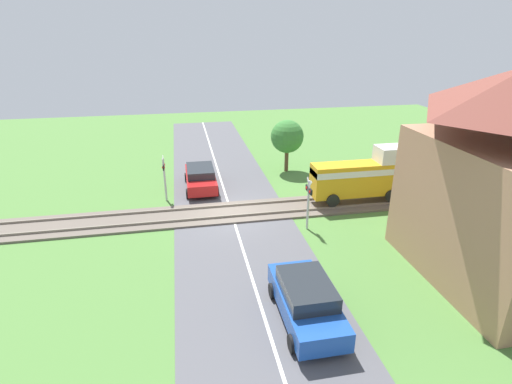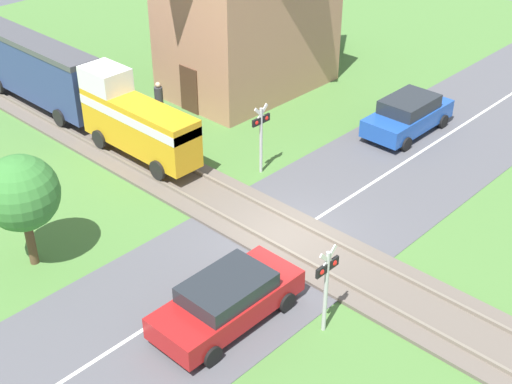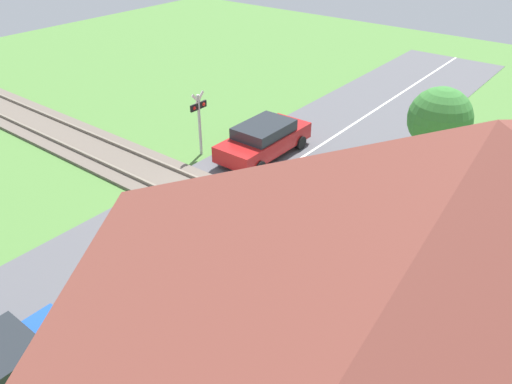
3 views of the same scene
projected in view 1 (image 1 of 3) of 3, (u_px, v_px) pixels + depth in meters
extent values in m
plane|color=#4C7A38|center=(231.00, 213.00, 22.67)|extent=(60.00, 60.00, 0.00)
cube|color=#515156|center=(231.00, 213.00, 22.66)|extent=(48.00, 6.40, 0.02)
cube|color=silver|center=(231.00, 213.00, 22.66)|extent=(48.00, 0.12, 0.00)
cube|color=#665B51|center=(231.00, 212.00, 22.64)|extent=(2.80, 48.00, 0.12)
cube|color=slate|center=(230.00, 205.00, 23.25)|extent=(0.10, 48.00, 0.12)
cube|color=slate|center=(233.00, 216.00, 21.95)|extent=(0.10, 48.00, 0.12)
cube|color=gold|center=(359.00, 179.00, 23.40)|extent=(1.35, 5.64, 1.90)
cube|color=silver|center=(360.00, 170.00, 23.20)|extent=(1.37, 5.64, 0.36)
cube|color=silver|center=(392.00, 154.00, 23.20)|extent=(1.35, 1.81, 0.90)
cylinder|color=black|center=(324.00, 191.00, 24.10)|extent=(0.14, 0.76, 0.76)
cylinder|color=black|center=(333.00, 201.00, 22.79)|extent=(0.14, 0.76, 0.76)
cylinder|color=black|center=(380.00, 187.00, 24.73)|extent=(0.14, 0.76, 0.76)
cylinder|color=black|center=(391.00, 196.00, 23.42)|extent=(0.14, 0.76, 0.76)
cube|color=navy|center=(468.00, 167.00, 24.55)|extent=(1.35, 7.84, 2.40)
cube|color=#47474C|center=(472.00, 146.00, 24.05)|extent=(1.41, 7.84, 0.24)
cylinder|color=black|center=(421.00, 184.00, 25.22)|extent=(0.14, 0.76, 0.76)
cylinder|color=black|center=(435.00, 192.00, 23.92)|extent=(0.14, 0.76, 0.76)
cylinder|color=black|center=(491.00, 179.00, 26.10)|extent=(0.14, 0.76, 0.76)
cylinder|color=black|center=(507.00, 187.00, 24.79)|extent=(0.14, 0.76, 0.76)
cube|color=#A81919|center=(201.00, 179.00, 25.99)|extent=(4.56, 1.84, 0.69)
cube|color=#23282D|center=(200.00, 171.00, 25.77)|extent=(2.51, 1.69, 0.47)
cylinder|color=black|center=(217.00, 191.00, 24.93)|extent=(0.60, 0.18, 0.60)
cylinder|color=black|center=(188.00, 193.00, 24.61)|extent=(0.60, 0.18, 0.60)
cylinder|color=black|center=(213.00, 175.00, 27.62)|extent=(0.60, 0.18, 0.60)
cylinder|color=black|center=(186.00, 177.00, 27.30)|extent=(0.60, 0.18, 0.60)
cube|color=#1E4CA8|center=(306.00, 303.00, 14.20)|extent=(4.39, 1.80, 0.74)
cube|color=#23282D|center=(307.00, 288.00, 13.96)|extent=(2.41, 1.66, 0.55)
cylinder|color=black|center=(272.00, 291.00, 15.48)|extent=(0.60, 0.18, 0.60)
cylinder|color=black|center=(316.00, 286.00, 15.80)|extent=(0.60, 0.18, 0.60)
cylinder|color=black|center=(292.00, 344.00, 12.89)|extent=(0.60, 0.18, 0.60)
cylinder|color=black|center=(344.00, 336.00, 13.21)|extent=(0.60, 0.18, 0.60)
cylinder|color=#B7B7B7|center=(165.00, 180.00, 23.89)|extent=(0.12, 0.12, 2.69)
cube|color=black|center=(164.00, 166.00, 23.57)|extent=(0.90, 0.08, 0.28)
sphere|color=red|center=(164.00, 165.00, 23.81)|extent=(0.18, 0.18, 0.18)
sphere|color=red|center=(163.00, 167.00, 23.32)|extent=(0.18, 0.18, 0.18)
cube|color=silver|center=(163.00, 162.00, 23.48)|extent=(0.72, 0.04, 0.72)
cube|color=silver|center=(163.00, 162.00, 23.48)|extent=(0.72, 0.04, 0.72)
cylinder|color=#B7B7B7|center=(308.00, 205.00, 20.42)|extent=(0.12, 0.12, 2.69)
cube|color=black|center=(309.00, 190.00, 20.09)|extent=(0.90, 0.08, 0.28)
sphere|color=red|center=(311.00, 192.00, 19.85)|extent=(0.18, 0.18, 0.18)
sphere|color=red|center=(307.00, 188.00, 20.34)|extent=(0.18, 0.18, 0.18)
cube|color=silver|center=(309.00, 185.00, 20.00)|extent=(0.72, 0.04, 0.72)
cube|color=silver|center=(309.00, 185.00, 20.00)|extent=(0.72, 0.04, 0.72)
cube|color=#AD7A5B|center=(498.00, 215.00, 15.83)|extent=(7.57, 4.99, 5.77)
cube|color=#472D1E|center=(433.00, 216.00, 19.98)|extent=(0.06, 1.10, 2.10)
cylinder|color=#333338|center=(433.00, 212.00, 21.28)|extent=(0.38, 0.38, 1.29)
sphere|color=beige|center=(435.00, 199.00, 20.99)|extent=(0.24, 0.24, 0.24)
cylinder|color=brown|center=(286.00, 160.00, 29.13)|extent=(0.28, 0.28, 1.60)
sphere|color=#387A33|center=(287.00, 136.00, 28.45)|extent=(2.35, 2.35, 2.35)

